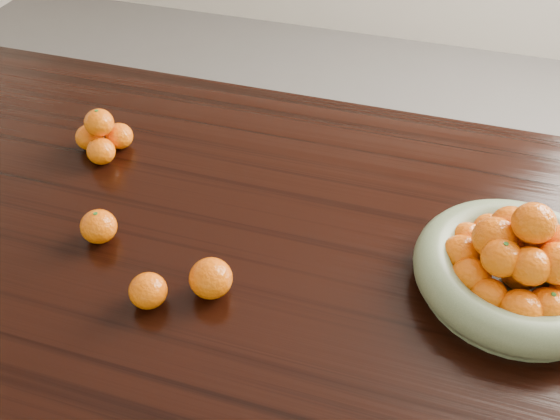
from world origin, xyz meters
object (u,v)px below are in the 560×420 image
(dining_table, at_px, (291,272))
(loose_orange_0, at_px, (99,226))
(fruit_bowl, at_px, (519,268))
(orange_pyramid, at_px, (102,136))

(dining_table, bearing_deg, loose_orange_0, -162.02)
(dining_table, distance_m, fruit_bowl, 0.41)
(orange_pyramid, xyz_separation_m, loose_orange_0, (0.13, -0.25, -0.01))
(fruit_bowl, xyz_separation_m, loose_orange_0, (-0.72, -0.10, -0.02))
(dining_table, bearing_deg, fruit_bowl, -0.76)
(dining_table, distance_m, orange_pyramid, 0.50)
(dining_table, height_order, loose_orange_0, loose_orange_0)
(dining_table, relative_size, loose_orange_0, 30.40)
(dining_table, distance_m, loose_orange_0, 0.37)
(dining_table, xyz_separation_m, orange_pyramid, (-0.46, 0.14, 0.13))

